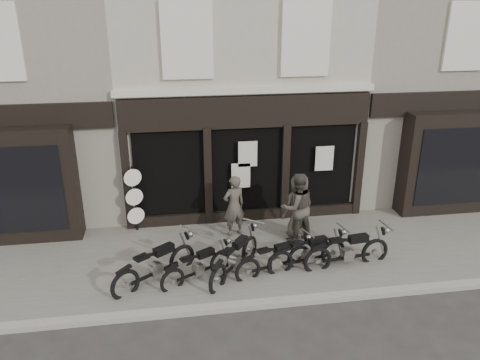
{
  "coord_description": "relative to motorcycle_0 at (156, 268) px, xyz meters",
  "views": [
    {
      "loc": [
        -2.15,
        -9.77,
        6.4
      ],
      "look_at": [
        -0.41,
        1.6,
        1.94
      ],
      "focal_mm": 35.0,
      "sensor_mm": 36.0,
      "label": 1
    }
  ],
  "objects": [
    {
      "name": "motorcycle_5",
      "position": [
        4.75,
        -0.03,
        -0.01
      ],
      "size": [
        2.33,
        0.64,
        1.11
      ],
      "rotation": [
        0.0,
        0.0,
        0.13
      ],
      "color": "black",
      "rests_on": "ground"
    },
    {
      "name": "neighbour_left",
      "position": [
        -3.68,
        5.91,
        3.59
      ],
      "size": [
        5.6,
        6.73,
        8.34
      ],
      "color": "gray",
      "rests_on": "ground"
    },
    {
      "name": "motorcycle_1",
      "position": [
        1.0,
        -0.06,
        -0.07
      ],
      "size": [
        1.84,
        1.22,
        0.97
      ],
      "rotation": [
        0.0,
        0.0,
        0.51
      ],
      "color": "black",
      "rests_on": "ground"
    },
    {
      "name": "neighbour_right",
      "position": [
        9.02,
        5.91,
        3.59
      ],
      "size": [
        5.6,
        6.73,
        8.34
      ],
      "color": "gray",
      "rests_on": "ground"
    },
    {
      "name": "motorcycle_4",
      "position": [
        3.76,
        0.07,
        -0.03
      ],
      "size": [
        2.17,
        0.78,
        1.05
      ],
      "rotation": [
        0.0,
        0.0,
        0.21
      ],
      "color": "black",
      "rests_on": "ground"
    },
    {
      "name": "motorcycle_0",
      "position": [
        0.0,
        0.0,
        0.0
      ],
      "size": [
        2.05,
        1.63,
        1.13
      ],
      "rotation": [
        0.0,
        0.0,
        0.63
      ],
      "color": "black",
      "rests_on": "ground"
    },
    {
      "name": "motorcycle_3",
      "position": [
        2.88,
        -0.06,
        -0.05
      ],
      "size": [
        2.04,
        0.9,
        1.01
      ],
      "rotation": [
        0.0,
        0.0,
        0.29
      ],
      "color": "black",
      "rests_on": "ground"
    },
    {
      "name": "ground_plane",
      "position": [
        2.67,
        0.01,
        -0.45
      ],
      "size": [
        90.0,
        90.0,
        0.0
      ],
      "primitive_type": "plane",
      "color": "#2D2B28",
      "rests_on": "ground"
    },
    {
      "name": "motorcycle_2",
      "position": [
        1.91,
        0.08,
        -0.01
      ],
      "size": [
        1.62,
        1.96,
        1.1
      ],
      "rotation": [
        0.0,
        0.0,
        0.92
      ],
      "color": "black",
      "rests_on": "ground"
    },
    {
      "name": "advert_sign_post",
      "position": [
        -0.59,
        2.71,
        0.56
      ],
      "size": [
        0.48,
        0.33,
        2.08
      ],
      "rotation": [
        0.0,
        0.0,
        0.38
      ],
      "color": "black",
      "rests_on": "ground"
    },
    {
      "name": "central_building",
      "position": [
        2.67,
        5.96,
        3.63
      ],
      "size": [
        7.3,
        6.22,
        8.34
      ],
      "color": "#B2AB99",
      "rests_on": "ground"
    },
    {
      "name": "pavement",
      "position": [
        2.67,
        0.91,
        -0.39
      ],
      "size": [
        30.0,
        4.2,
        0.12
      ],
      "primitive_type": "cube",
      "color": "#615C55",
      "rests_on": "ground_plane"
    },
    {
      "name": "man_right",
      "position": [
        3.92,
        1.67,
        0.59
      ],
      "size": [
        1.04,
        0.85,
        1.84
      ],
      "primitive_type": "imported",
      "rotation": [
        0.0,
        0.0,
        3.47
      ],
      "color": "#3E3933",
      "rests_on": "pavement"
    },
    {
      "name": "man_centre",
      "position": [
        3.81,
        1.48,
        0.65
      ],
      "size": [
        1.11,
        0.95,
        1.96
      ],
      "primitive_type": "imported",
      "rotation": [
        0.0,
        0.0,
        3.39
      ],
      "color": "#413D35",
      "rests_on": "pavement"
    },
    {
      "name": "man_left",
      "position": [
        2.16,
        2.02,
        0.56
      ],
      "size": [
        0.76,
        0.63,
        1.78
      ],
      "primitive_type": "imported",
      "rotation": [
        0.0,
        0.0,
        3.5
      ],
      "color": "#46423A",
      "rests_on": "pavement"
    },
    {
      "name": "kerb",
      "position": [
        2.67,
        -1.24,
        -0.39
      ],
      "size": [
        30.0,
        0.25,
        0.13
      ],
      "primitive_type": "cube",
      "color": "gray",
      "rests_on": "ground_plane"
    }
  ]
}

